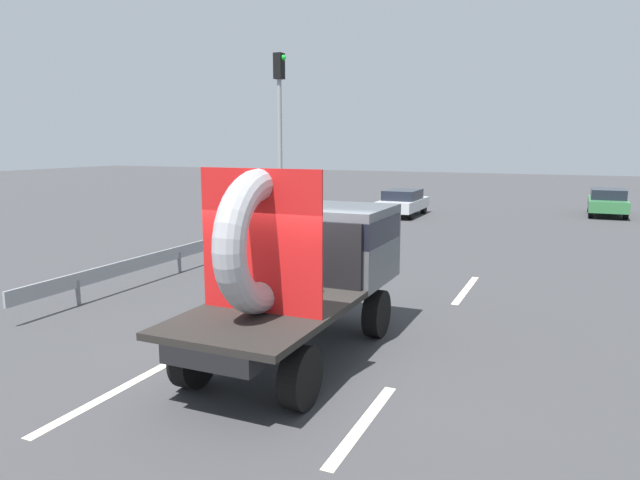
{
  "coord_description": "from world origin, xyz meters",
  "views": [
    {
      "loc": [
        4.11,
        -7.79,
        3.46
      ],
      "look_at": [
        0.13,
        1.17,
        1.8
      ],
      "focal_mm": 32.41,
      "sensor_mm": 36.0,
      "label": 1
    }
  ],
  "objects_px": {
    "oncoming_car": "(608,201)",
    "flatbed_truck": "(312,259)",
    "distant_sedan": "(403,202)",
    "traffic_light": "(280,121)"
  },
  "relations": [
    {
      "from": "oncoming_car",
      "to": "flatbed_truck",
      "type": "bearing_deg",
      "value": -103.78
    },
    {
      "from": "traffic_light",
      "to": "oncoming_car",
      "type": "relative_size",
      "value": 1.69
    },
    {
      "from": "distant_sedan",
      "to": "traffic_light",
      "type": "height_order",
      "value": "traffic_light"
    },
    {
      "from": "distant_sedan",
      "to": "traffic_light",
      "type": "bearing_deg",
      "value": -108.06
    },
    {
      "from": "oncoming_car",
      "to": "traffic_light",
      "type": "bearing_deg",
      "value": -134.15
    },
    {
      "from": "distant_sedan",
      "to": "oncoming_car",
      "type": "xyz_separation_m",
      "value": [
        8.92,
        4.08,
        0.02
      ]
    },
    {
      "from": "traffic_light",
      "to": "oncoming_car",
      "type": "height_order",
      "value": "traffic_light"
    },
    {
      "from": "flatbed_truck",
      "to": "distant_sedan",
      "type": "relative_size",
      "value": 1.31
    },
    {
      "from": "flatbed_truck",
      "to": "oncoming_car",
      "type": "xyz_separation_m",
      "value": [
        5.41,
        22.07,
        -0.85
      ]
    },
    {
      "from": "flatbed_truck",
      "to": "oncoming_car",
      "type": "distance_m",
      "value": 22.74
    }
  ]
}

